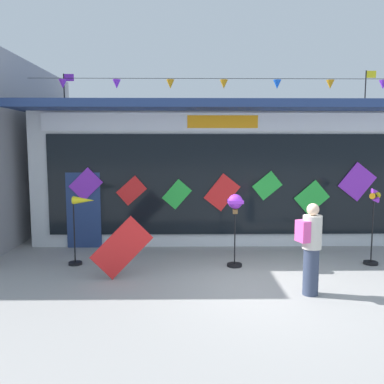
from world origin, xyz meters
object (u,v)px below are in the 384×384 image
at_px(kite_shop_building, 215,170).
at_px(wind_spinner_left, 235,211).
at_px(wind_spinner_far_left, 81,217).
at_px(display_kite_on_ground, 122,248).
at_px(person_near_camera, 311,247).
at_px(wind_spinner_center_left, 373,220).

bearing_deg(kite_shop_building, wind_spinner_left, -88.09).
xyz_separation_m(kite_shop_building, wind_spinner_far_left, (-3.31, -4.11, -0.82)).
bearing_deg(wind_spinner_left, display_kite_on_ground, -162.15).
bearing_deg(display_kite_on_ground, wind_spinner_left, 17.85).
xyz_separation_m(kite_shop_building, person_near_camera, (1.30, -6.04, -1.03)).
bearing_deg(wind_spinner_far_left, kite_shop_building, 51.10).
relative_size(wind_spinner_left, person_near_camera, 0.97).
distance_m(wind_spinner_far_left, display_kite_on_ground, 1.50).
relative_size(wind_spinner_far_left, display_kite_on_ground, 1.34).
distance_m(wind_spinner_center_left, display_kite_on_ground, 5.62).
bearing_deg(person_near_camera, kite_shop_building, -6.79).
height_order(wind_spinner_far_left, wind_spinner_center_left, wind_spinner_center_left).
height_order(wind_spinner_center_left, display_kite_on_ground, wind_spinner_center_left).
relative_size(kite_shop_building, wind_spinner_left, 6.44).
distance_m(kite_shop_building, display_kite_on_ground, 5.69).
distance_m(kite_shop_building, wind_spinner_left, 4.35).
distance_m(wind_spinner_left, person_near_camera, 2.13).
distance_m(kite_shop_building, wind_spinner_far_left, 5.34).
relative_size(wind_spinner_far_left, person_near_camera, 0.94).
height_order(wind_spinner_far_left, display_kite_on_ground, wind_spinner_far_left).
bearing_deg(wind_spinner_far_left, wind_spinner_center_left, -0.85).
bearing_deg(wind_spinner_center_left, display_kite_on_ground, -171.15).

